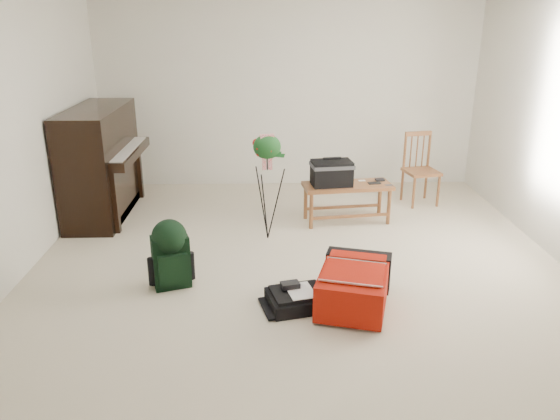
{
  "coord_description": "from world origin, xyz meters",
  "views": [
    {
      "loc": [
        -0.3,
        -4.53,
        2.26
      ],
      "look_at": [
        -0.17,
        0.35,
        0.48
      ],
      "focal_mm": 35.0,
      "sensor_mm": 36.0,
      "label": 1
    }
  ],
  "objects_px": {
    "green_backpack": "(170,251)",
    "piano": "(102,165)",
    "bench": "(336,176)",
    "black_duffel": "(297,299)",
    "flower_stand": "(267,188)",
    "red_suitcase": "(353,282)",
    "dining_chair": "(421,170)"
  },
  "relations": [
    {
      "from": "black_duffel",
      "to": "flower_stand",
      "type": "height_order",
      "value": "flower_stand"
    },
    {
      "from": "red_suitcase",
      "to": "green_backpack",
      "type": "bearing_deg",
      "value": -175.66
    },
    {
      "from": "dining_chair",
      "to": "flower_stand",
      "type": "height_order",
      "value": "flower_stand"
    },
    {
      "from": "bench",
      "to": "green_backpack",
      "type": "bearing_deg",
      "value": -143.85
    },
    {
      "from": "green_backpack",
      "to": "flower_stand",
      "type": "relative_size",
      "value": 0.54
    },
    {
      "from": "red_suitcase",
      "to": "green_backpack",
      "type": "height_order",
      "value": "green_backpack"
    },
    {
      "from": "red_suitcase",
      "to": "black_duffel",
      "type": "xyz_separation_m",
      "value": [
        -0.46,
        -0.06,
        -0.11
      ]
    },
    {
      "from": "piano",
      "to": "flower_stand",
      "type": "bearing_deg",
      "value": -22.83
    },
    {
      "from": "bench",
      "to": "green_backpack",
      "type": "xyz_separation_m",
      "value": [
        -1.61,
        -1.52,
        -0.2
      ]
    },
    {
      "from": "flower_stand",
      "to": "black_duffel",
      "type": "bearing_deg",
      "value": -91.43
    },
    {
      "from": "dining_chair",
      "to": "red_suitcase",
      "type": "distance_m",
      "value": 2.76
    },
    {
      "from": "dining_chair",
      "to": "red_suitcase",
      "type": "relative_size",
      "value": 0.97
    },
    {
      "from": "green_backpack",
      "to": "piano",
      "type": "bearing_deg",
      "value": 101.54
    },
    {
      "from": "bench",
      "to": "black_duffel",
      "type": "xyz_separation_m",
      "value": [
        -0.54,
        -1.9,
        -0.46
      ]
    },
    {
      "from": "dining_chair",
      "to": "bench",
      "type": "bearing_deg",
      "value": -162.17
    },
    {
      "from": "piano",
      "to": "bench",
      "type": "distance_m",
      "value": 2.69
    },
    {
      "from": "bench",
      "to": "piano",
      "type": "bearing_deg",
      "value": 165.62
    },
    {
      "from": "bench",
      "to": "red_suitcase",
      "type": "relative_size",
      "value": 1.13
    },
    {
      "from": "piano",
      "to": "black_duffel",
      "type": "bearing_deg",
      "value": -46.3
    },
    {
      "from": "black_duffel",
      "to": "green_backpack",
      "type": "relative_size",
      "value": 0.88
    },
    {
      "from": "bench",
      "to": "black_duffel",
      "type": "height_order",
      "value": "bench"
    },
    {
      "from": "bench",
      "to": "flower_stand",
      "type": "xyz_separation_m",
      "value": [
        -0.77,
        -0.47,
        0.02
      ]
    },
    {
      "from": "piano",
      "to": "green_backpack",
      "type": "relative_size",
      "value": 2.44
    },
    {
      "from": "piano",
      "to": "bench",
      "type": "relative_size",
      "value": 1.46
    },
    {
      "from": "piano",
      "to": "dining_chair",
      "type": "relative_size",
      "value": 1.71
    },
    {
      "from": "dining_chair",
      "to": "red_suitcase",
      "type": "bearing_deg",
      "value": -127.54
    },
    {
      "from": "red_suitcase",
      "to": "green_backpack",
      "type": "relative_size",
      "value": 1.47
    },
    {
      "from": "dining_chair",
      "to": "flower_stand",
      "type": "relative_size",
      "value": 0.76
    },
    {
      "from": "black_duffel",
      "to": "flower_stand",
      "type": "relative_size",
      "value": 0.47
    },
    {
      "from": "flower_stand",
      "to": "piano",
      "type": "bearing_deg",
      "value": 146.56
    },
    {
      "from": "piano",
      "to": "red_suitcase",
      "type": "height_order",
      "value": "piano"
    },
    {
      "from": "dining_chair",
      "to": "green_backpack",
      "type": "relative_size",
      "value": 1.43
    }
  ]
}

